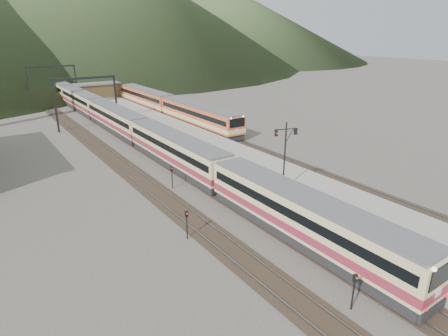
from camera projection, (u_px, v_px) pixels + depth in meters
track_main at (144, 147)px, 49.50m from camera, size 2.60×200.00×0.23m
track_far at (107, 154)px, 46.85m from camera, size 2.60×200.00×0.23m
track_second at (217, 134)px, 55.62m from camera, size 2.60×200.00×0.23m
platform at (189, 141)px, 50.78m from camera, size 8.00×100.00×1.00m
gantry_near at (86, 93)px, 57.73m from camera, size 9.55×0.25×8.00m
gantry_far at (52, 78)px, 77.11m from camera, size 9.55×0.25×8.00m
station_shed at (98, 90)px, 81.08m from camera, size 9.40×4.40×3.10m
hill_c at (198, 14)px, 231.21m from camera, size 160.00×160.00×50.00m
main_train at (116, 119)px, 56.84m from camera, size 2.83×97.06×3.45m
second_train at (169, 105)px, 66.94m from camera, size 3.02×41.11×3.69m
signal_mast at (285, 149)px, 32.62m from camera, size 2.10×0.84×6.18m
short_signal_a at (354, 287)px, 20.13m from camera, size 0.27×0.24×2.27m
short_signal_b at (172, 174)px, 36.10m from camera, size 0.24×0.19×2.27m
short_signal_c at (187, 221)px, 27.17m from camera, size 0.24×0.18×2.27m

